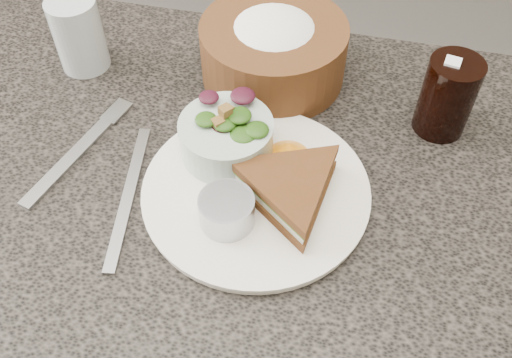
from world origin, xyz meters
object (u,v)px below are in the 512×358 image
object	(u,v)px
sandwich	(289,188)
salad_bowl	(226,133)
dining_table	(239,327)
dressing_ramekin	(227,211)
bread_basket	(274,43)
dinner_plate	(256,192)
cola_glass	(449,93)
water_glass	(79,34)

from	to	relation	value
sandwich	salad_bowl	bearing A→B (deg)	-175.12
dining_table	dressing_ramekin	bearing A→B (deg)	-80.84
dressing_ramekin	bread_basket	world-z (taller)	bread_basket
bread_basket	dinner_plate	bearing A→B (deg)	-83.42
salad_bowl	dressing_ramekin	distance (m)	0.11
bread_basket	cola_glass	distance (m)	0.24
dining_table	cola_glass	world-z (taller)	cola_glass
water_glass	cola_glass	bearing A→B (deg)	-1.69
sandwich	water_glass	xyz separation A→B (m)	(-0.34, 0.19, 0.02)
dining_table	water_glass	size ratio (longest dim) A/B	9.44
dinner_plate	cola_glass	distance (m)	0.27
dressing_ramekin	water_glass	size ratio (longest dim) A/B	0.60
bread_basket	water_glass	bearing A→B (deg)	-172.41
dining_table	bread_basket	size ratio (longest dim) A/B	4.92
sandwich	water_glass	bearing A→B (deg)	-171.61
sandwich	dressing_ramekin	distance (m)	0.08
sandwich	bread_basket	size ratio (longest dim) A/B	0.76
salad_bowl	cola_glass	distance (m)	0.29
bread_basket	salad_bowl	bearing A→B (deg)	-98.02
dining_table	salad_bowl	xyz separation A→B (m)	(-0.02, 0.06, 0.42)
bread_basket	cola_glass	size ratio (longest dim) A/B	1.72
bread_basket	water_glass	world-z (taller)	bread_basket
salad_bowl	dressing_ramekin	world-z (taller)	salad_bowl
water_glass	dining_table	bearing A→B (deg)	-35.01
salad_bowl	water_glass	world-z (taller)	water_glass
dinner_plate	bread_basket	size ratio (longest dim) A/B	1.33
water_glass	sandwich	bearing A→B (deg)	-29.13
water_glass	bread_basket	bearing A→B (deg)	7.59
dining_table	salad_bowl	size ratio (longest dim) A/B	8.60
cola_glass	sandwich	bearing A→B (deg)	-134.19
bread_basket	water_glass	size ratio (longest dim) A/B	1.92
dining_table	bread_basket	distance (m)	0.49
cola_glass	dining_table	bearing A→B (deg)	-144.03
dinner_plate	salad_bowl	size ratio (longest dim) A/B	2.32
sandwich	cola_glass	distance (m)	0.24
dinner_plate	dressing_ramekin	xyz separation A→B (m)	(-0.02, -0.05, 0.02)
dinner_plate	sandwich	world-z (taller)	sandwich
cola_glass	dressing_ramekin	bearing A→B (deg)	-136.60
dressing_ramekin	dining_table	bearing A→B (deg)	99.16
dressing_ramekin	cola_glass	xyz separation A→B (m)	(0.23, 0.22, 0.03)
sandwich	salad_bowl	distance (m)	0.11
dinner_plate	bread_basket	xyz separation A→B (m)	(-0.03, 0.22, 0.05)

